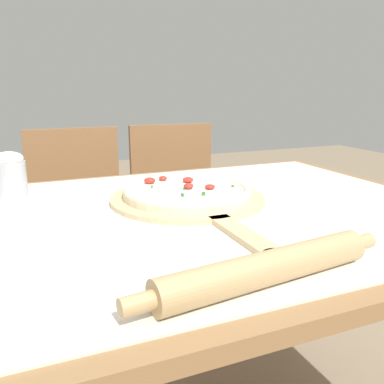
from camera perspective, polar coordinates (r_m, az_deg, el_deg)
dining_table at (r=1.03m, az=2.79°, el=-8.45°), size 1.23×0.97×0.76m
towel_cloth at (r=0.99m, az=2.87°, el=-2.42°), size 1.15×0.89×0.00m
pizza_peel at (r=1.03m, az=-0.14°, el=-1.20°), size 0.40×0.63×0.01m
pizza at (r=1.05m, az=-0.65°, el=0.12°), size 0.33×0.33×0.04m
rolling_pin at (r=0.62m, az=10.51°, el=-10.47°), size 0.46×0.10×0.05m
chair_left at (r=1.75m, az=-15.43°, el=-3.94°), size 0.41×0.41×0.89m
chair_right at (r=1.85m, az=-2.09°, el=-2.43°), size 0.43×0.43×0.89m
flour_cup at (r=1.19m, az=-24.22°, el=2.31°), size 0.08×0.08×0.12m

